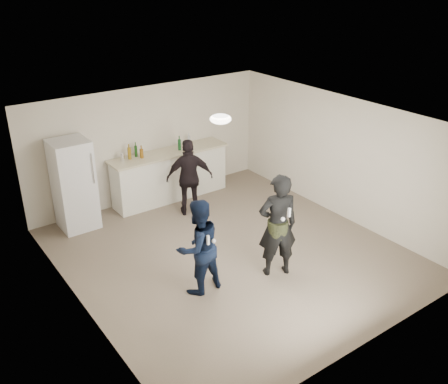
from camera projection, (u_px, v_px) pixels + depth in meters
floor at (230, 253)px, 9.08m from camera, size 6.00×6.00×0.00m
ceiling at (231, 120)px, 8.03m from camera, size 6.00×6.00×0.00m
wall_back at (149, 144)px, 10.77m from camera, size 6.00×0.00×6.00m
wall_front at (370, 271)px, 6.34m from camera, size 6.00×0.00×6.00m
wall_left at (76, 238)px, 7.10m from camera, size 0.00×6.00×6.00m
wall_right at (341, 157)px, 10.01m from camera, size 0.00×6.00×6.00m
counter at (170, 176)px, 10.99m from camera, size 2.60×0.56×1.05m
counter_top at (169, 153)px, 10.76m from camera, size 2.68×0.64×0.04m
fridge at (74, 185)px, 9.64m from camera, size 0.70×0.70×1.80m
fridge_handle at (93, 168)px, 9.34m from camera, size 0.02×0.02×0.60m
ceiling_dome at (220, 119)px, 8.27m from camera, size 0.36×0.36×0.16m
shaker at (122, 157)px, 10.24m from camera, size 0.08×0.08×0.17m
man at (198, 247)px, 7.75m from camera, size 0.81×0.65×1.59m
woman at (278, 226)px, 8.14m from camera, size 0.77×0.65×1.81m
camo_shorts at (277, 229)px, 8.17m from camera, size 0.34×0.34×0.28m
spectator at (190, 178)px, 10.18m from camera, size 1.03×0.76×1.63m
remote_man at (208, 240)px, 7.43m from camera, size 0.04×0.04×0.15m
nunchuk_man at (214, 241)px, 7.55m from camera, size 0.07×0.07×0.07m
remote_woman at (289, 212)px, 7.81m from camera, size 0.04×0.04×0.15m
nunchuk_woman at (283, 219)px, 7.83m from camera, size 0.07×0.07×0.07m
bottle_cluster at (154, 149)px, 10.60m from camera, size 1.55×0.24×0.25m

